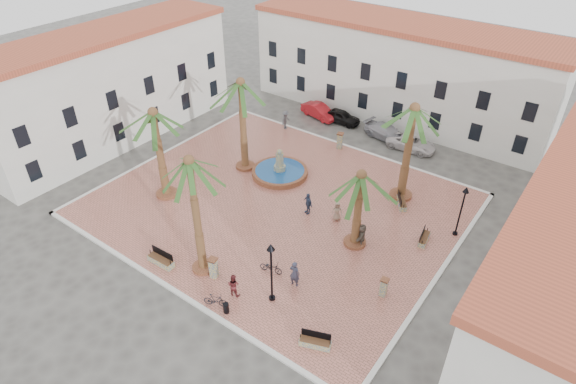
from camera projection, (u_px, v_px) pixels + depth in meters
name	position (u px, v px, depth m)	size (l,w,h in m)	color
ground	(278.00, 205.00, 37.19)	(120.00, 120.00, 0.00)	#56544F
plaza	(278.00, 204.00, 37.14)	(26.00, 22.00, 0.15)	#BD6D5B
kerb_n	(350.00, 147.00, 44.42)	(26.30, 0.30, 0.16)	silver
kerb_s	(170.00, 288.00, 29.86)	(26.30, 0.30, 0.16)	silver
kerb_e	(439.00, 275.00, 30.83)	(0.30, 22.30, 0.16)	silver
kerb_w	(163.00, 153.00, 43.45)	(0.30, 22.30, 0.16)	silver
building_north	(399.00, 70.00, 47.69)	(30.40, 7.40, 9.50)	white
building_west	(110.00, 87.00, 43.53)	(6.40, 24.40, 10.00)	white
fountain	(280.00, 171.00, 40.25)	(4.68, 4.68, 2.42)	brown
palm_nw	(241.00, 93.00, 37.50)	(5.29, 5.29, 8.09)	brown
palm_sw	(155.00, 123.00, 34.46)	(5.46, 5.46, 7.50)	brown
palm_s	(190.00, 173.00, 27.02)	(4.71, 4.71, 8.50)	brown
palm_e	(361.00, 185.00, 30.46)	(5.05, 5.05, 5.99)	brown
palm_ne	(413.00, 120.00, 34.07)	(5.67, 5.67, 7.94)	brown
bench_s	(161.00, 260.00, 31.41)	(1.97, 0.67, 1.03)	gray
bench_se	(315.00, 342.00, 26.13)	(1.82, 1.12, 0.92)	gray
bench_e	(424.00, 239.00, 33.27)	(0.76, 1.69, 0.86)	gray
bench_ne	(402.00, 203.00, 36.72)	(1.40, 1.74, 0.91)	gray
lamppost_s	(271.00, 263.00, 27.35)	(0.48, 0.48, 4.39)	black
lamppost_e	(463.00, 203.00, 32.48)	(0.44, 0.44, 4.03)	black
bollard_se	(213.00, 268.00, 30.15)	(0.64, 0.64, 1.50)	gray
bollard_n	(340.00, 140.00, 43.65)	(0.66, 0.66, 1.54)	gray
bollard_e	(384.00, 287.00, 28.91)	(0.51, 0.51, 1.33)	gray
litter_bin	(226.00, 308.00, 28.01)	(0.35, 0.35, 0.68)	black
cyclist_a	(295.00, 274.00, 29.49)	(0.68, 0.45, 1.87)	#36394F
bicycle_a	(271.00, 267.00, 30.71)	(0.54, 1.55, 0.81)	black
cyclist_b	(233.00, 285.00, 28.91)	(0.77, 0.60, 1.58)	#5A1E21
bicycle_b	(216.00, 300.00, 28.35)	(0.42, 1.50, 0.90)	black
pedestrian_fountain_a	(337.00, 211.00, 34.96)	(0.76, 0.49, 1.56)	gray
pedestrian_fountain_b	(308.00, 203.00, 35.61)	(1.02, 0.42, 1.74)	#31415D
pedestrian_north	(286.00, 120.00, 46.80)	(1.20, 0.69, 1.86)	#515257
pedestrian_east	(362.00, 235.00, 32.56)	(1.65, 0.53, 1.78)	#64574B
car_black	(341.00, 116.00, 48.31)	(1.59, 3.95, 1.35)	black
car_red	(319.00, 111.00, 49.30)	(1.47, 4.21, 1.39)	#B1161D
car_silver	(387.00, 132.00, 45.51)	(1.89, 4.65, 1.35)	#A6A5AE
car_white	(411.00, 143.00, 43.88)	(2.06, 4.46, 1.24)	silver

